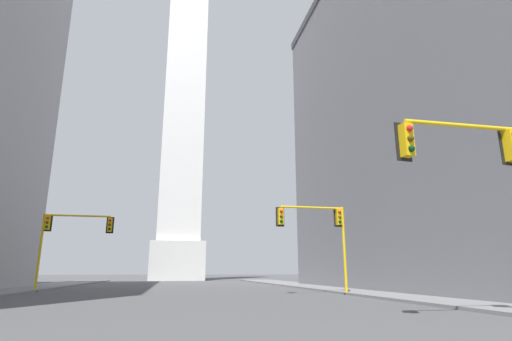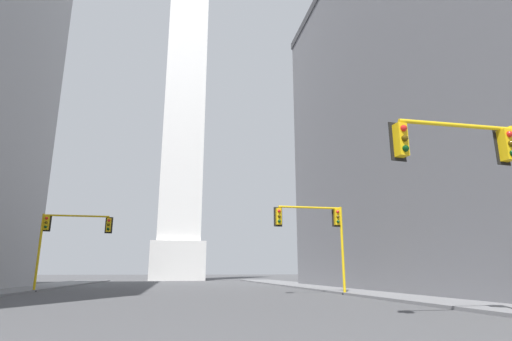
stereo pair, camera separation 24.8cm
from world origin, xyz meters
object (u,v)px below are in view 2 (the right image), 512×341
(traffic_light_near_right, at_px, (479,167))
(traffic_light_mid_left, at_px, (66,232))
(obelisk, at_px, (186,81))
(traffic_light_mid_right, at_px, (319,227))

(traffic_light_near_right, relative_size, traffic_light_mid_left, 1.08)
(traffic_light_near_right, distance_m, traffic_light_mid_left, 29.29)
(obelisk, xyz_separation_m, traffic_light_near_right, (9.38, -61.76, -33.01))
(traffic_light_near_right, bearing_deg, obelisk, 98.64)
(traffic_light_near_right, height_order, traffic_light_mid_right, traffic_light_near_right)
(traffic_light_mid_left, distance_m, traffic_light_mid_right, 19.82)
(obelisk, bearing_deg, traffic_light_mid_left, -102.98)
(obelisk, bearing_deg, traffic_light_mid_right, -78.97)
(traffic_light_near_right, bearing_deg, traffic_light_mid_right, 90.88)
(traffic_light_mid_left, height_order, traffic_light_mid_right, traffic_light_mid_left)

